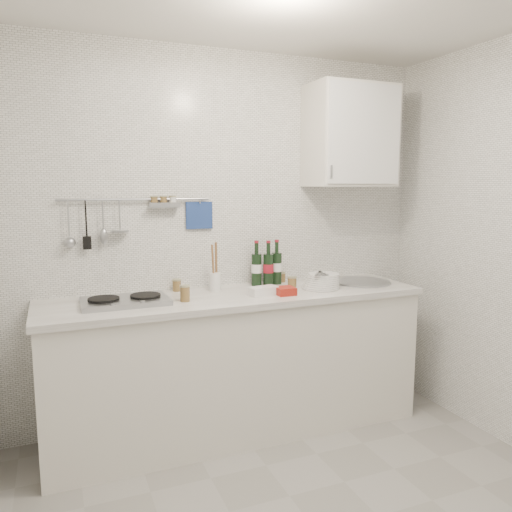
{
  "coord_description": "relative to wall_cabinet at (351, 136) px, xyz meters",
  "views": [
    {
      "loc": [
        -1.07,
        -1.84,
        1.62
      ],
      "look_at": [
        0.05,
        0.9,
        1.19
      ],
      "focal_mm": 35.0,
      "sensor_mm": 36.0,
      "label": 1
    }
  ],
  "objects": [
    {
      "name": "jar_a",
      "position": [
        -1.24,
        0.11,
        -0.99
      ],
      "size": [
        0.06,
        0.06,
        0.08
      ],
      "rotation": [
        0.0,
        0.0,
        -0.39
      ],
      "color": "brown",
      "rests_on": "counter"
    },
    {
      "name": "wall_cabinet",
      "position": [
        0.0,
        0.0,
        0.0
      ],
      "size": [
        0.6,
        0.38,
        0.7
      ],
      "color": "silver",
      "rests_on": "back_wall"
    },
    {
      "name": "butter_dish",
      "position": [
        -0.76,
        -0.22,
        -1.0
      ],
      "size": [
        0.19,
        0.12,
        0.05
      ],
      "primitive_type": "cube",
      "rotation": [
        0.0,
        0.0,
        0.16
      ],
      "color": "white",
      "rests_on": "counter"
    },
    {
      "name": "wine_bottles",
      "position": [
        -0.61,
        0.07,
        -0.87
      ],
      "size": [
        0.23,
        0.1,
        0.31
      ],
      "rotation": [
        0.0,
        0.0,
        -0.0
      ],
      "color": "black",
      "rests_on": "counter"
    },
    {
      "name": "jar_c",
      "position": [
        -0.47,
        -0.06,
        -0.99
      ],
      "size": [
        0.06,
        0.06,
        0.07
      ],
      "rotation": [
        0.0,
        0.0,
        0.07
      ],
      "color": "brown",
      "rests_on": "counter"
    },
    {
      "name": "strawberry_punnet",
      "position": [
        -0.62,
        -0.26,
        -1.01
      ],
      "size": [
        0.12,
        0.12,
        0.05
      ],
      "primitive_type": "cube",
      "rotation": [
        0.0,
        0.0,
        -0.02
      ],
      "color": "#AC2C13",
      "rests_on": "counter"
    },
    {
      "name": "plate_stack_hob",
      "position": [
        -1.65,
        -0.11,
        -1.02
      ],
      "size": [
        0.25,
        0.25,
        0.02
      ],
      "rotation": [
        0.0,
        0.0,
        -0.13
      ],
      "color": "#4F5FB4",
      "rests_on": "counter"
    },
    {
      "name": "jar_d",
      "position": [
        -1.26,
        -0.2,
        -0.98
      ],
      "size": [
        0.06,
        0.06,
        0.1
      ],
      "rotation": [
        0.0,
        0.0,
        -0.2
      ],
      "color": "brown",
      "rests_on": "counter"
    },
    {
      "name": "utensil_crock",
      "position": [
        -1.0,
        0.03,
        -0.95
      ],
      "size": [
        0.08,
        0.08,
        0.32
      ],
      "rotation": [
        0.0,
        0.0,
        -0.36
      ],
      "color": "white",
      "rests_on": "counter"
    },
    {
      "name": "back_wall",
      "position": [
        -0.9,
        0.18,
        -0.7
      ],
      "size": [
        3.0,
        0.02,
        2.5
      ],
      "primitive_type": "cube",
      "color": "silver",
      "rests_on": "floor"
    },
    {
      "name": "counter",
      "position": [
        -0.89,
        -0.12,
        -1.52
      ],
      "size": [
        2.44,
        0.64,
        0.96
      ],
      "color": "silver",
      "rests_on": "floor"
    },
    {
      "name": "plate_stack_sink",
      "position": [
        -0.3,
        -0.17,
        -0.98
      ],
      "size": [
        0.27,
        0.26,
        0.1
      ],
      "rotation": [
        0.0,
        0.0,
        -0.42
      ],
      "color": "white",
      "rests_on": "counter"
    },
    {
      "name": "wall_rail",
      "position": [
        -1.5,
        0.15,
        -0.52
      ],
      "size": [
        0.98,
        0.09,
        0.34
      ],
      "color": "#93969B",
      "rests_on": "back_wall"
    },
    {
      "name": "jar_b",
      "position": [
        -0.47,
        0.13,
        -0.99
      ],
      "size": [
        0.06,
        0.06,
        0.07
      ],
      "rotation": [
        0.0,
        0.0,
        0.14
      ],
      "color": "brown",
      "rests_on": "counter"
    }
  ]
}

